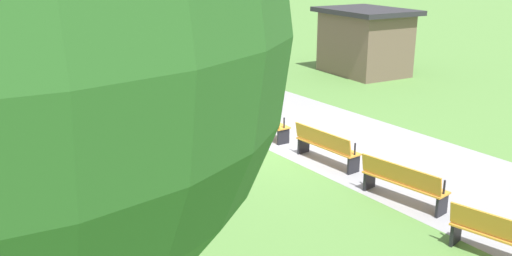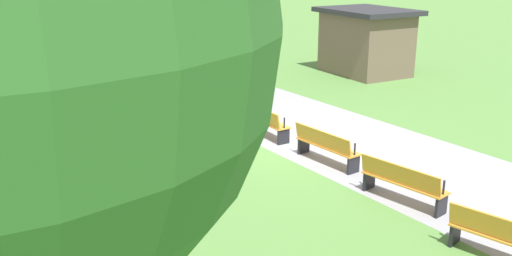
% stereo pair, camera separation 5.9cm
% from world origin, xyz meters
% --- Properties ---
extents(ground_plane, '(120.00, 120.00, 0.00)m').
position_xyz_m(ground_plane, '(0.00, 0.00, 0.00)').
color(ground_plane, '#54843D').
extents(path_paving, '(43.84, 4.49, 0.01)m').
position_xyz_m(path_paving, '(0.00, 1.56, 0.00)').
color(path_paving, '#939399').
rests_on(path_paving, ground).
extents(bench_0, '(1.91, 1.26, 0.89)m').
position_xyz_m(bench_0, '(-14.13, -3.31, 0.48)').
color(bench_0, orange).
rests_on(bench_0, ground).
extents(bench_1, '(1.94, 1.13, 0.89)m').
position_xyz_m(bench_1, '(-11.69, -2.25, 0.48)').
color(bench_1, orange).
rests_on(bench_1, ground).
extents(bench_2, '(1.96, 0.99, 0.89)m').
position_xyz_m(bench_2, '(-9.18, -1.40, 0.48)').
color(bench_2, orange).
rests_on(bench_2, ground).
extents(bench_3, '(1.96, 0.85, 0.89)m').
position_xyz_m(bench_3, '(-6.60, -0.75, 0.48)').
color(bench_3, orange).
rests_on(bench_3, ground).
extents(bench_4, '(1.94, 0.70, 0.89)m').
position_xyz_m(bench_4, '(-3.98, -0.32, 0.48)').
color(bench_4, orange).
rests_on(bench_4, ground).
extents(bench_5, '(1.92, 0.55, 0.89)m').
position_xyz_m(bench_5, '(-1.33, -0.10, 0.48)').
color(bench_5, orange).
rests_on(bench_5, ground).
extents(bench_6, '(1.92, 0.55, 0.89)m').
position_xyz_m(bench_6, '(1.33, -0.10, 0.48)').
color(bench_6, orange).
rests_on(bench_6, ground).
extents(bench_7, '(1.94, 0.70, 0.89)m').
position_xyz_m(bench_7, '(3.98, -0.32, 0.48)').
color(bench_7, orange).
rests_on(bench_7, ground).
extents(bench_8, '(1.96, 0.85, 0.89)m').
position_xyz_m(bench_8, '(6.60, -0.75, 0.48)').
color(bench_8, orange).
rests_on(bench_8, ground).
extents(person_seated, '(0.40, 0.57, 1.20)m').
position_xyz_m(person_seated, '(-6.49, -0.63, 0.64)').
color(person_seated, maroon).
rests_on(person_seated, ground).
extents(trash_bin, '(0.46, 0.46, 0.84)m').
position_xyz_m(trash_bin, '(-15.69, -3.27, 0.42)').
color(trash_bin, black).
rests_on(trash_bin, ground).
extents(kiosk, '(4.24, 3.44, 2.80)m').
position_xyz_m(kiosk, '(-5.98, 8.62, 1.43)').
color(kiosk, brown).
rests_on(kiosk, ground).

